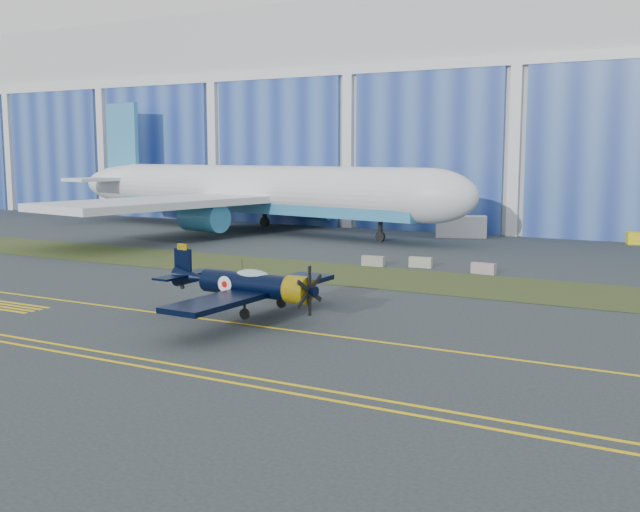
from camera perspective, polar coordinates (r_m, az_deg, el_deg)
The scene contains 14 objects.
ground at distance 46.96m, azimuth -0.82°, elevation -4.21°, with size 260.00×260.00×0.00m, color #30383C.
grass_median at distance 59.33m, azimuth 5.87°, elevation -1.71°, with size 260.00×10.00×0.02m, color #475128.
hangar at distance 114.13m, azimuth 17.53°, elevation 10.04°, with size 220.00×45.70×30.00m.
taxiway_centreline at distance 42.79m, azimuth -4.14°, elevation -5.41°, with size 200.00×0.20×0.02m, color yellow.
edge_line_near at distance 35.45m, azimuth -12.58°, elevation -8.37°, with size 80.00×0.20×0.02m, color yellow.
edge_line_far at distance 36.18m, azimuth -11.53°, elevation -8.01°, with size 80.00×0.20×0.02m, color yellow.
hold_short_ladder at distance 52.57m, azimuth -22.81°, elevation -3.52°, with size 6.00×2.40×0.02m, color yellow, non-canonical shape.
warbird at distance 44.36m, azimuth -5.60°, elevation -2.15°, with size 12.08×14.38×4.14m.
jetliner at distance 95.33m, azimuth -4.82°, elevation 8.99°, with size 76.42×68.00×23.62m.
shipping_container at distance 89.79m, azimuth 10.70°, elevation 2.22°, with size 5.84×2.34×2.53m, color silver.
tug at distance 88.40m, azimuth 23.07°, elevation 1.25°, with size 2.29×1.43×1.33m, color yellow.
barrier_a at distance 65.65m, azimuth 4.07°, elevation -0.39°, with size 2.00×0.60×0.90m, color gray.
barrier_b at distance 65.31m, azimuth 7.68°, elevation -0.48°, with size 2.00×0.60×0.90m, color #9BA08A.
barrier_c at distance 62.71m, azimuth 12.35°, elevation -0.94°, with size 2.00×0.60×0.90m, color #9F8B93.
Camera 1 is at (22.67, -39.95, 9.76)m, focal length 42.00 mm.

